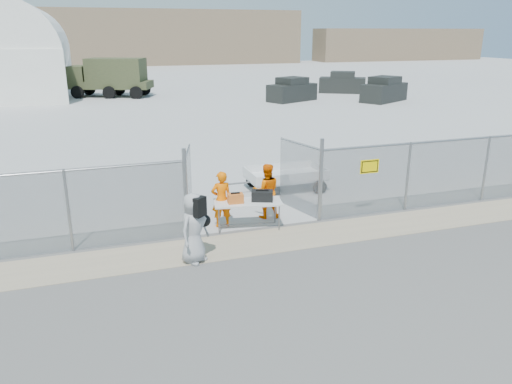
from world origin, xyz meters
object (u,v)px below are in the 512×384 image
object	(u,v)px
folding_table	(248,215)
visitor	(194,228)
security_worker_left	(221,199)
utility_trailer	(286,178)

from	to	relation	value
folding_table	visitor	size ratio (longest dim) A/B	1.09
security_worker_left	visitor	distance (m)	2.39
visitor	utility_trailer	xyz separation A→B (m)	(4.27, 4.74, -0.45)
folding_table	visitor	xyz separation A→B (m)	(-1.90, -1.69, 0.48)
utility_trailer	visitor	bearing A→B (deg)	-133.15
security_worker_left	visitor	xyz separation A→B (m)	(-1.22, -2.06, 0.05)
folding_table	utility_trailer	xyz separation A→B (m)	(2.37, 3.05, 0.02)
security_worker_left	utility_trailer	xyz separation A→B (m)	(3.05, 2.68, -0.40)
folding_table	utility_trailer	world-z (taller)	utility_trailer
visitor	folding_table	bearing A→B (deg)	2.80
visitor	utility_trailer	world-z (taller)	visitor
security_worker_left	visitor	size ratio (longest dim) A/B	0.94
folding_table	security_worker_left	world-z (taller)	security_worker_left
folding_table	security_worker_left	size ratio (longest dim) A/B	1.15
folding_table	security_worker_left	xyz separation A→B (m)	(-0.68, 0.37, 0.42)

